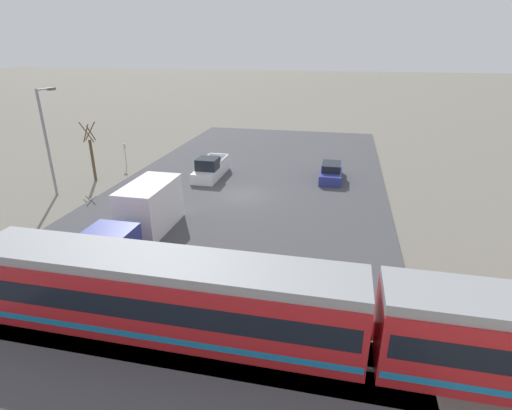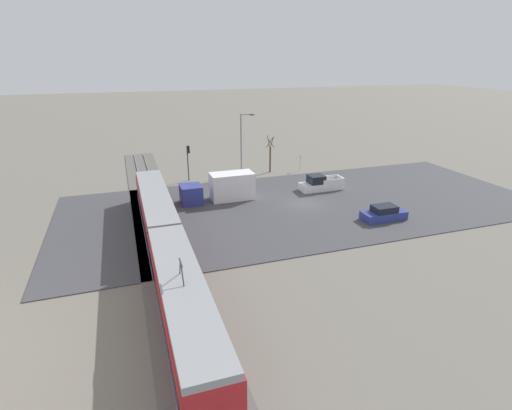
{
  "view_description": "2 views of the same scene",
  "coord_description": "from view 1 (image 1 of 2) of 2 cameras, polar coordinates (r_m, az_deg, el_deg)",
  "views": [
    {
      "loc": [
        -7.29,
        28.4,
        11.08
      ],
      "look_at": [
        -2.39,
        6.13,
        1.86
      ],
      "focal_mm": 28.0,
      "sensor_mm": 36.0,
      "label": 1
    },
    {
      "loc": [
        -37.19,
        18.26,
        15.3
      ],
      "look_at": [
        -3.25,
        6.76,
        1.91
      ],
      "focal_mm": 28.0,
      "sensor_mm": 36.0,
      "label": 2
    }
  ],
  "objects": [
    {
      "name": "road_surface",
      "position": [
        31.33,
        -1.87,
        1.37
      ],
      "size": [
        22.12,
        51.54,
        0.08
      ],
      "color": "#424247",
      "rests_on": "ground"
    },
    {
      "name": "no_parking_sign",
      "position": [
        40.58,
        -18.2,
        7.08
      ],
      "size": [
        0.32,
        0.08,
        2.26
      ],
      "color": "gray",
      "rests_on": "ground"
    },
    {
      "name": "street_lamp_near_crossing",
      "position": [
        34.25,
        -27.65,
        8.78
      ],
      "size": [
        0.36,
        1.95,
        8.12
      ],
      "color": "gray",
      "rests_on": "ground"
    },
    {
      "name": "pickup_truck",
      "position": [
        35.76,
        -6.53,
        5.13
      ],
      "size": [
        1.93,
        5.35,
        1.86
      ],
      "color": "silver",
      "rests_on": "ground"
    },
    {
      "name": "box_truck",
      "position": [
        25.16,
        -15.97,
        -1.35
      ],
      "size": [
        2.47,
        8.21,
        3.0
      ],
      "color": "navy",
      "rests_on": "ground"
    },
    {
      "name": "sedan_car_0",
      "position": [
        35.45,
        10.66,
        4.57
      ],
      "size": [
        1.83,
        4.45,
        1.46
      ],
      "rotation": [
        0.0,
        0.0,
        3.14
      ],
      "color": "navy",
      "rests_on": "ground"
    },
    {
      "name": "light_rail_tram",
      "position": [
        15.72,
        16.34,
        -15.82
      ],
      "size": [
        32.32,
        2.79,
        4.4
      ],
      "color": "#B21E23",
      "rests_on": "ground"
    },
    {
      "name": "street_tree",
      "position": [
        37.09,
        -22.4,
        6.7
      ],
      "size": [
        1.2,
        1.0,
        5.11
      ],
      "color": "brown",
      "rests_on": "ground"
    },
    {
      "name": "ground_plane",
      "position": [
        31.34,
        -1.87,
        1.3
      ],
      "size": [
        320.0,
        320.0,
        0.0
      ],
      "primitive_type": "plane",
      "color": "slate"
    },
    {
      "name": "rail_bed",
      "position": [
        18.18,
        -14.72,
        -16.19
      ],
      "size": [
        61.03,
        4.4,
        0.22
      ],
      "color": "#5B5954",
      "rests_on": "ground"
    }
  ]
}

